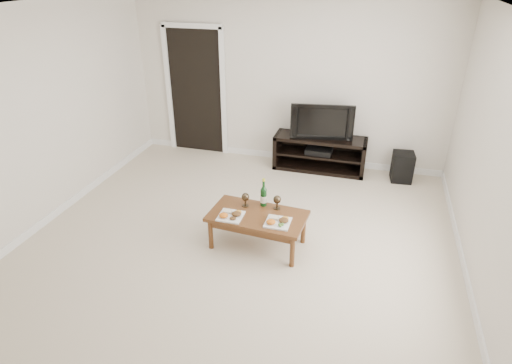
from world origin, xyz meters
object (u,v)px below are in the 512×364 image
object	(u,v)px
television	(322,120)
coffee_table	(258,230)
media_console	(320,153)
subwoofer	(402,167)

from	to	relation	value
television	coffee_table	distance (m)	2.38
television	coffee_table	xyz separation A→B (m)	(-0.38, -2.26, -0.61)
media_console	coffee_table	bearing A→B (deg)	-99.65
subwoofer	coffee_table	size ratio (longest dim) A/B	0.41
media_console	subwoofer	world-z (taller)	media_console
subwoofer	coffee_table	bearing A→B (deg)	-132.10
television	subwoofer	xyz separation A→B (m)	(1.26, -0.05, -0.60)
coffee_table	media_console	bearing A→B (deg)	80.35
television	subwoofer	bearing A→B (deg)	-10.62
television	coffee_table	world-z (taller)	television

